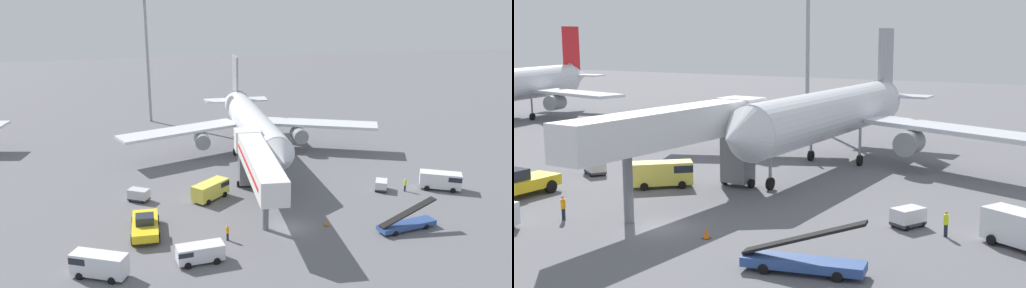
# 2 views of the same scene
# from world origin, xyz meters

# --- Properties ---
(ground_plane) EXTENTS (300.00, 300.00, 0.00)m
(ground_plane) POSITION_xyz_m (0.00, 0.00, 0.00)
(ground_plane) COLOR slate
(airplane_at_gate) EXTENTS (42.50, 40.20, 13.95)m
(airplane_at_gate) POSITION_xyz_m (1.30, 27.23, 5.27)
(airplane_at_gate) COLOR silver
(airplane_at_gate) RESTS_ON ground
(jet_bridge) EXTENTS (4.48, 21.72, 7.81)m
(jet_bridge) POSITION_xyz_m (-2.44, 6.33, 5.97)
(jet_bridge) COLOR silver
(jet_bridge) RESTS_ON ground
(pushback_tug) EXTENTS (3.15, 7.04, 2.37)m
(pushback_tug) POSITION_xyz_m (-16.00, 1.71, 1.10)
(pushback_tug) COLOR yellow
(pushback_tug) RESTS_ON ground
(belt_loader_truck) EXTENTS (7.25, 3.01, 3.32)m
(belt_loader_truck) POSITION_xyz_m (12.65, -3.33, 0.77)
(belt_loader_truck) COLOR #2D4C8E
(belt_loader_truck) RESTS_ON ground
(service_van_far_center) EXTENTS (5.25, 5.01, 2.25)m
(service_van_far_center) POSITION_xyz_m (-7.54, 10.40, 1.28)
(service_van_far_center) COLOR #E5DB4C
(service_van_far_center) RESTS_ON ground
(baggage_cart_far_right) EXTENTS (2.33, 2.64, 1.36)m
(baggage_cart_far_right) POSITION_xyz_m (15.05, 8.53, 0.76)
(baggage_cart_far_right) COLOR #38383D
(baggage_cart_far_right) RESTS_ON ground
(baggage_cart_mid_center) EXTENTS (2.95, 2.56, 1.57)m
(baggage_cart_mid_center) POSITION_xyz_m (-16.65, 11.55, 0.87)
(baggage_cart_mid_center) COLOR #38383D
(baggage_cart_mid_center) RESTS_ON ground
(ground_crew_worker_foreground) EXTENTS (0.46, 0.46, 1.81)m
(ground_crew_worker_foreground) POSITION_xyz_m (-7.41, -1.68, 0.96)
(ground_crew_worker_foreground) COLOR #1E2333
(ground_crew_worker_foreground) RESTS_ON ground
(ground_crew_worker_midground) EXTENTS (0.45, 0.45, 1.76)m
(ground_crew_worker_midground) POSITION_xyz_m (17.96, 7.46, 0.93)
(ground_crew_worker_midground) COLOR #1E2333
(ground_crew_worker_midground) RESTS_ON ground
(safety_cone_alpha) EXTENTS (0.48, 0.48, 0.74)m
(safety_cone_alpha) POSITION_xyz_m (4.18, -0.46, 0.36)
(safety_cone_alpha) COLOR black
(safety_cone_alpha) RESTS_ON ground
(apron_light_mast) EXTENTS (2.40, 2.40, 24.69)m
(apron_light_mast) POSITION_xyz_m (-13.97, 53.19, 17.24)
(apron_light_mast) COLOR #93969B
(apron_light_mast) RESTS_ON ground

